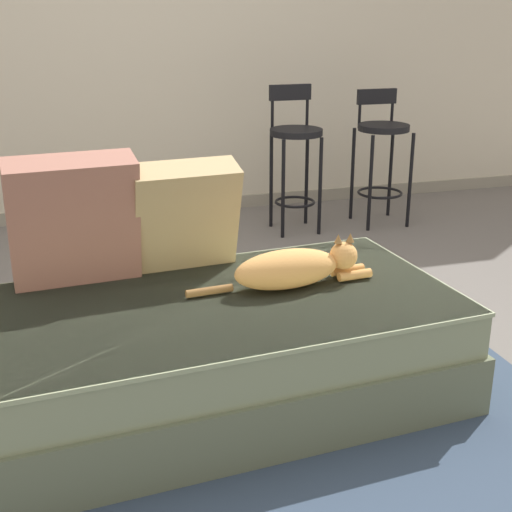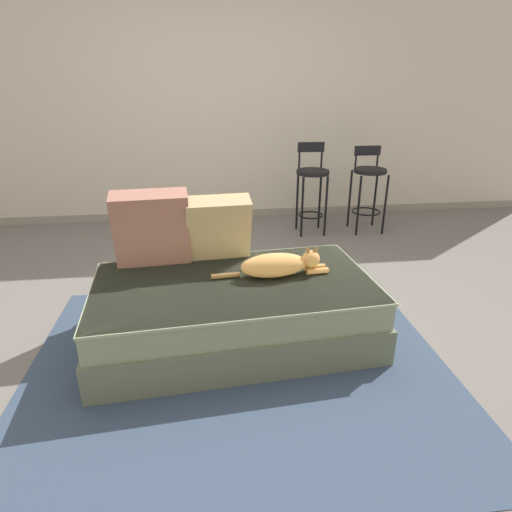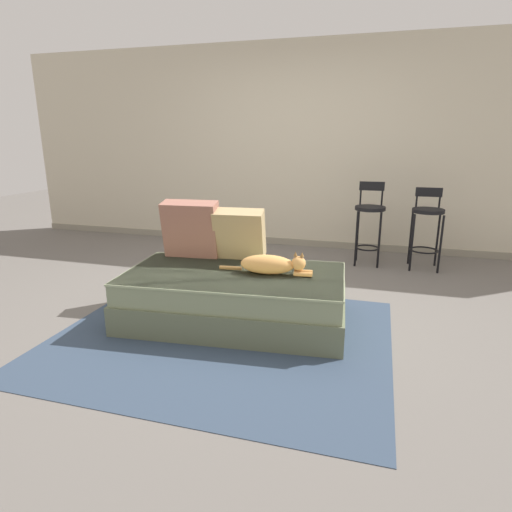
{
  "view_description": "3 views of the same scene",
  "coord_description": "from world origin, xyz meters",
  "px_view_note": "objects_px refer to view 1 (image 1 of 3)",
  "views": [
    {
      "loc": [
        -0.57,
        -2.75,
        1.44
      ],
      "look_at": [
        0.15,
        -0.3,
        0.53
      ],
      "focal_mm": 50.0,
      "sensor_mm": 36.0,
      "label": 1
    },
    {
      "loc": [
        -0.14,
        -2.75,
        1.57
      ],
      "look_at": [
        0.15,
        -0.3,
        0.53
      ],
      "focal_mm": 30.0,
      "sensor_mm": 36.0,
      "label": 2
    },
    {
      "loc": [
        1.05,
        -3.42,
        1.44
      ],
      "look_at": [
        0.15,
        -0.3,
        0.53
      ],
      "focal_mm": 30.0,
      "sensor_mm": 36.0,
      "label": 3
    }
  ],
  "objects_px": {
    "couch": "(225,348)",
    "bar_stool_near_window": "(295,148)",
    "cat": "(294,268)",
    "bar_stool_by_doorway": "(382,146)",
    "throw_pillow_corner": "(73,220)",
    "throw_pillow_middle": "(184,215)"
  },
  "relations": [
    {
      "from": "cat",
      "to": "bar_stool_near_window",
      "type": "bearing_deg",
      "value": 70.52
    },
    {
      "from": "cat",
      "to": "bar_stool_near_window",
      "type": "distance_m",
      "value": 2.03
    },
    {
      "from": "couch",
      "to": "cat",
      "type": "bearing_deg",
      "value": 9.69
    },
    {
      "from": "bar_stool_near_window",
      "to": "bar_stool_by_doorway",
      "type": "distance_m",
      "value": 0.62
    },
    {
      "from": "couch",
      "to": "bar_stool_near_window",
      "type": "relative_size",
      "value": 1.91
    },
    {
      "from": "couch",
      "to": "throw_pillow_middle",
      "type": "height_order",
      "value": "throw_pillow_middle"
    },
    {
      "from": "couch",
      "to": "bar_stool_near_window",
      "type": "bearing_deg",
      "value": 63.86
    },
    {
      "from": "bar_stool_by_doorway",
      "to": "bar_stool_near_window",
      "type": "bearing_deg",
      "value": 179.89
    },
    {
      "from": "bar_stool_near_window",
      "to": "cat",
      "type": "bearing_deg",
      "value": -109.48
    },
    {
      "from": "bar_stool_near_window",
      "to": "throw_pillow_middle",
      "type": "bearing_deg",
      "value": -123.05
    },
    {
      "from": "throw_pillow_corner",
      "to": "bar_stool_near_window",
      "type": "relative_size",
      "value": 0.53
    },
    {
      "from": "couch",
      "to": "bar_stool_by_doorway",
      "type": "bearing_deg",
      "value": 51.18
    },
    {
      "from": "bar_stool_by_doorway",
      "to": "throw_pillow_corner",
      "type": "bearing_deg",
      "value": -141.98
    },
    {
      "from": "throw_pillow_middle",
      "to": "cat",
      "type": "bearing_deg",
      "value": -41.69
    },
    {
      "from": "couch",
      "to": "throw_pillow_corner",
      "type": "distance_m",
      "value": 0.76
    },
    {
      "from": "couch",
      "to": "bar_stool_by_doorway",
      "type": "height_order",
      "value": "bar_stool_by_doorway"
    },
    {
      "from": "throw_pillow_corner",
      "to": "bar_stool_by_doorway",
      "type": "xyz_separation_m",
      "value": [
        2.08,
        1.63,
        -0.13
      ]
    },
    {
      "from": "cat",
      "to": "bar_stool_by_doorway",
      "type": "distance_m",
      "value": 2.31
    },
    {
      "from": "couch",
      "to": "throw_pillow_corner",
      "type": "height_order",
      "value": "throw_pillow_corner"
    },
    {
      "from": "cat",
      "to": "bar_stool_by_doorway",
      "type": "bearing_deg",
      "value": 55.96
    },
    {
      "from": "cat",
      "to": "bar_stool_by_doorway",
      "type": "height_order",
      "value": "bar_stool_by_doorway"
    },
    {
      "from": "couch",
      "to": "bar_stool_near_window",
      "type": "height_order",
      "value": "bar_stool_near_window"
    }
  ]
}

